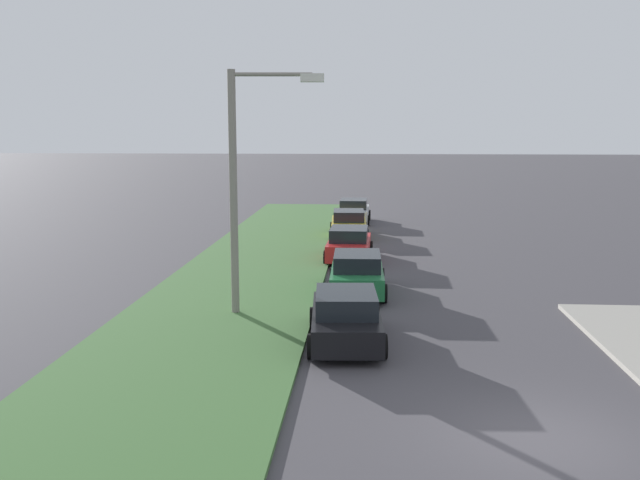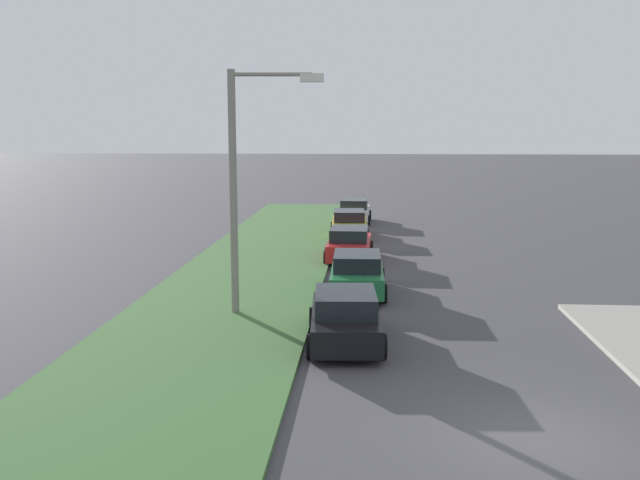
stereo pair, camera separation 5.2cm
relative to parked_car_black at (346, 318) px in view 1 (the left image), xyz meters
name	(u,v)px [view 1 (the left image)]	position (x,y,z in m)	size (l,w,h in m)	color
ground	(541,440)	(-5.77, -3.86, -0.72)	(300.00, 300.00, 0.00)	#423F44
grass_median	(228,301)	(4.23, 4.08, -0.66)	(60.00, 6.00, 0.12)	#3D6633
parked_car_black	(346,318)	(0.00, 0.00, 0.00)	(4.40, 2.21, 1.47)	black
parked_car_green	(357,274)	(5.87, -0.20, 0.00)	(4.33, 2.07, 1.47)	#1E6B38
parked_car_red	(349,244)	(12.24, 0.25, 0.00)	(4.35, 2.11, 1.47)	red
parked_car_yellow	(349,224)	(18.85, 0.46, 0.00)	(4.36, 2.14, 1.47)	gold
parked_car_silver	(354,211)	(24.79, 0.32, 0.00)	(4.34, 2.10, 1.47)	#B2B5BA
streetlight	(245,175)	(2.66, 3.17, 3.67)	(0.50, 2.88, 7.50)	gray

